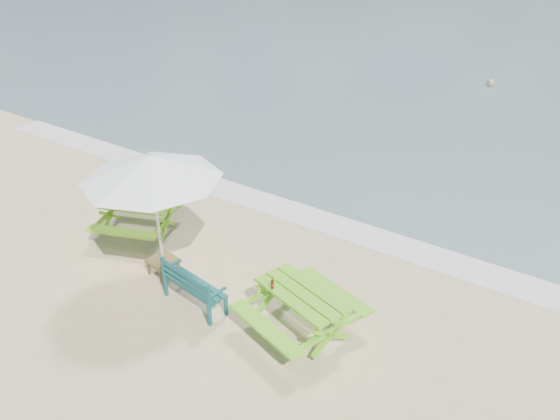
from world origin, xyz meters
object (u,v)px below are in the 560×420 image
Objects in this scene: park_bench at (195,293)px; patio_umbrella at (151,167)px; picnic_table_left at (138,218)px; beer_bottle at (272,284)px; side_table at (163,266)px; picnic_table_right at (301,312)px; swimmer at (487,99)px.

patio_umbrella reaches higher than park_bench.
beer_bottle is at bearing -11.49° from picnic_table_left.
beer_bottle reaches higher than side_table.
park_bench is (-1.93, -0.51, -0.13)m from picnic_table_right.
park_bench reaches higher than side_table.
patio_umbrella is (-3.10, -0.15, 1.93)m from picnic_table_right.
picnic_table_right is at bearing 20.01° from beer_bottle.
patio_umbrella is at bearing -27.79° from picnic_table_left.
swimmer is (0.41, 17.30, -0.78)m from park_bench.
swimmer is at bearing 93.54° from beer_bottle.
side_table is at bearing -27.79° from picnic_table_left.
patio_umbrella is 1.79× the size of swimmer.
park_bench is 17.32m from swimmer.
side_table is 2.71m from beer_bottle.
park_bench is at bearing -165.09° from picnic_table_right.
picnic_table_right is 3.78× the size of side_table.
side_table reaches higher than swimmer.
side_table is (-3.10, -0.15, -0.20)m from picnic_table_right.
picnic_table_right is at bearing 2.79° from patio_umbrella.
side_table is at bearing -95.32° from swimmer.
beer_bottle is 17.04m from swimmer.
picnic_table_left is 1.56× the size of park_bench.
side_table is at bearing -90.00° from patio_umbrella.
patio_umbrella is 12.78× the size of beer_bottle.
park_bench is at bearing -23.55° from picnic_table_left.
beer_bottle is (4.21, -0.86, 0.51)m from picnic_table_left.
park_bench is 1.22m from side_table.
picnic_table_right is at bearing 2.79° from side_table.
park_bench is 2.34× the size of side_table.
swimmer is (-1.05, 16.95, -1.39)m from beer_bottle.
picnic_table_left is 0.97× the size of picnic_table_right.
park_bench reaches higher than swimmer.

